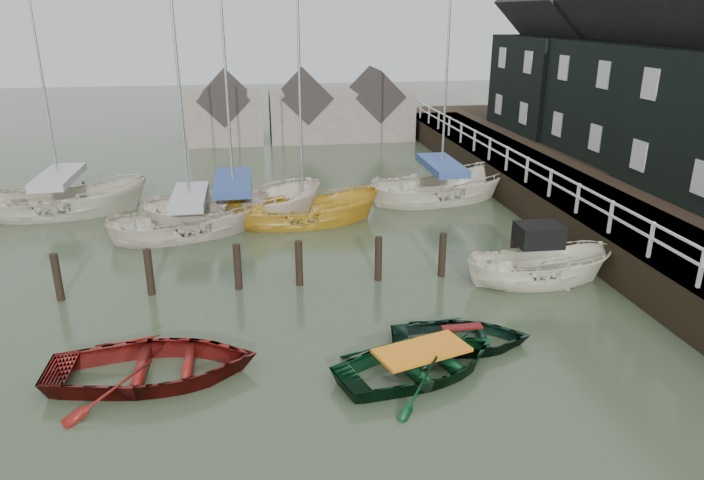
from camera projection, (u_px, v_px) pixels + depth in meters
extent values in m
plane|color=#2D3924|center=(355.00, 329.00, 16.23)|extent=(120.00, 120.00, 0.00)
cube|color=black|center=(539.00, 171.00, 26.42)|extent=(3.00, 32.00, 0.20)
cube|color=silver|center=(508.00, 148.00, 25.84)|extent=(0.06, 32.00, 0.06)
cube|color=silver|center=(507.00, 157.00, 25.98)|extent=(0.06, 32.00, 0.06)
cube|color=black|center=(653.00, 198.00, 27.70)|extent=(14.00, 38.00, 1.50)
cube|color=black|center=(641.00, 100.00, 28.19)|extent=(6.00, 7.00, 5.00)
cube|color=black|center=(568.00, 84.00, 34.69)|extent=(6.40, 7.00, 5.00)
cube|color=black|center=(577.00, 1.00, 33.23)|extent=(6.52, 7.14, 6.52)
cylinder|color=black|center=(58.00, 284.00, 17.67)|extent=(0.22, 0.22, 1.80)
cylinder|color=black|center=(150.00, 278.00, 18.04)|extent=(0.22, 0.22, 1.80)
cylinder|color=black|center=(238.00, 273.00, 18.40)|extent=(0.22, 0.22, 1.80)
cylinder|color=black|center=(299.00, 269.00, 18.67)|extent=(0.22, 0.22, 1.80)
cylinder|color=black|center=(378.00, 265.00, 19.02)|extent=(0.22, 0.22, 1.80)
cylinder|color=black|center=(442.00, 261.00, 19.31)|extent=(0.22, 0.22, 1.80)
cylinder|color=black|center=(513.00, 257.00, 19.64)|extent=(0.22, 0.22, 1.80)
cube|color=#665B51|center=(226.00, 118.00, 39.27)|extent=(4.50, 4.00, 3.00)
cube|color=#282321|center=(225.00, 97.00, 38.82)|extent=(3.18, 4.08, 3.18)
cube|color=#665B51|center=(306.00, 116.00, 40.00)|extent=(4.50, 4.00, 3.00)
cube|color=#282321|center=(305.00, 95.00, 39.55)|extent=(3.18, 4.08, 3.18)
cube|color=#665B51|center=(375.00, 114.00, 40.65)|extent=(4.50, 4.00, 3.00)
cube|color=#282321|center=(375.00, 94.00, 40.21)|extent=(3.18, 4.08, 3.18)
imported|color=#5D100D|center=(155.00, 378.00, 14.02)|extent=(4.58, 3.28, 0.95)
imported|color=black|center=(421.00, 373.00, 14.23)|extent=(4.71, 3.96, 0.83)
imported|color=black|center=(461.00, 345.00, 15.41)|extent=(3.76, 2.95, 0.71)
imported|color=beige|center=(537.00, 283.00, 18.95)|extent=(4.52, 1.80, 1.73)
cube|color=black|center=(539.00, 235.00, 18.63)|extent=(1.33, 1.03, 0.65)
imported|color=beige|center=(193.00, 234.00, 23.18)|extent=(6.46, 4.10, 2.33)
cylinder|color=#B2B2B7|center=(179.00, 84.00, 21.33)|extent=(0.10, 0.10, 8.27)
cube|color=gray|center=(189.00, 197.00, 22.70)|extent=(3.54, 2.22, 0.30)
imported|color=beige|center=(236.00, 222.00, 24.51)|extent=(7.19, 3.55, 2.66)
cylinder|color=#B2B2B7|center=(225.00, 65.00, 22.48)|extent=(0.10, 0.10, 8.96)
cube|color=navy|center=(233.00, 182.00, 23.97)|extent=(3.95, 1.90, 0.30)
imported|color=#BE8F23|center=(303.00, 222.00, 24.42)|extent=(6.06, 2.56, 2.30)
cylinder|color=#B2B2B7|center=(300.00, 85.00, 22.63)|extent=(0.10, 0.10, 7.96)
imported|color=beige|center=(440.00, 200.00, 27.38)|extent=(7.08, 3.81, 2.59)
cylinder|color=#B2B2B7|center=(448.00, 40.00, 25.09)|extent=(0.10, 0.10, 10.51)
cube|color=navy|center=(442.00, 165.00, 26.85)|extent=(3.89, 2.05, 0.30)
imported|color=#B9B49E|center=(64.00, 214.00, 25.48)|extent=(6.91, 3.23, 2.58)
cylinder|color=#B2B2B7|center=(41.00, 72.00, 23.56)|extent=(0.10, 0.10, 8.38)
cube|color=#949399|center=(58.00, 177.00, 24.95)|extent=(3.79, 1.73, 0.30)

